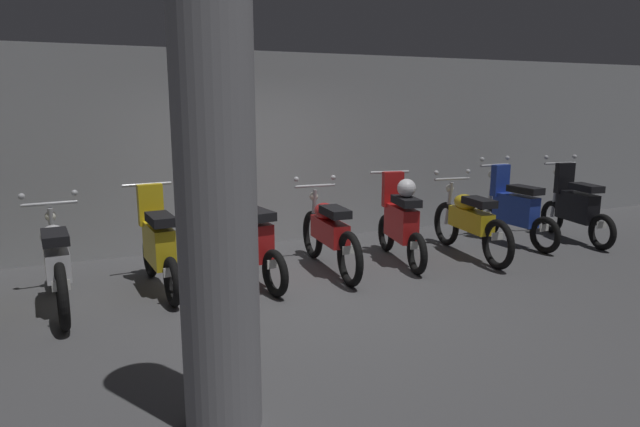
% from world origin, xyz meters
% --- Properties ---
extents(ground_plane, '(80.00, 80.00, 0.00)m').
position_xyz_m(ground_plane, '(0.00, 0.00, 0.00)').
color(ground_plane, '#4C4C4F').
extents(back_wall, '(17.33, 0.30, 2.83)m').
position_xyz_m(back_wall, '(0.00, 2.52, 1.42)').
color(back_wall, '#9EA0A3').
rests_on(back_wall, ground).
extents(motorbike_slot_2, '(0.59, 1.95, 1.15)m').
position_xyz_m(motorbike_slot_2, '(-2.59, 0.61, 0.49)').
color(motorbike_slot_2, black).
rests_on(motorbike_slot_2, ground).
extents(motorbike_slot_3, '(0.56, 1.68, 1.18)m').
position_xyz_m(motorbike_slot_3, '(-1.56, 0.78, 0.52)').
color(motorbike_slot_3, black).
rests_on(motorbike_slot_3, ground).
extents(motorbike_slot_4, '(0.56, 1.67, 1.18)m').
position_xyz_m(motorbike_slot_4, '(-0.52, 0.64, 0.52)').
color(motorbike_slot_4, black).
rests_on(motorbike_slot_4, ground).
extents(motorbike_slot_5, '(0.59, 1.95, 1.15)m').
position_xyz_m(motorbike_slot_5, '(0.52, 0.71, 0.49)').
color(motorbike_slot_5, black).
rests_on(motorbike_slot_5, ground).
extents(motorbike_slot_6, '(0.56, 1.67, 1.18)m').
position_xyz_m(motorbike_slot_6, '(1.56, 0.70, 0.57)').
color(motorbike_slot_6, black).
rests_on(motorbike_slot_6, ground).
extents(motorbike_slot_7, '(0.59, 1.95, 1.15)m').
position_xyz_m(motorbike_slot_7, '(2.59, 0.58, 0.49)').
color(motorbike_slot_7, black).
rests_on(motorbike_slot_7, ground).
extents(motorbike_slot_8, '(0.59, 1.68, 1.29)m').
position_xyz_m(motorbike_slot_8, '(3.63, 0.87, 0.53)').
color(motorbike_slot_8, black).
rests_on(motorbike_slot_8, ground).
extents(motorbike_slot_9, '(0.58, 1.67, 1.29)m').
position_xyz_m(motorbike_slot_9, '(4.67, 0.68, 0.53)').
color(motorbike_slot_9, black).
rests_on(motorbike_slot_9, ground).
extents(support_pillar, '(0.50, 0.50, 2.83)m').
position_xyz_m(support_pillar, '(-1.51, -2.16, 1.42)').
color(support_pillar, gray).
rests_on(support_pillar, ground).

